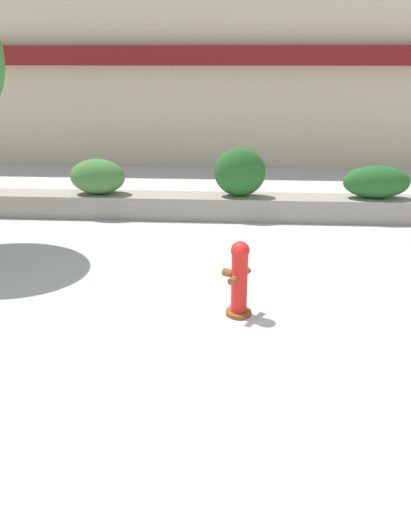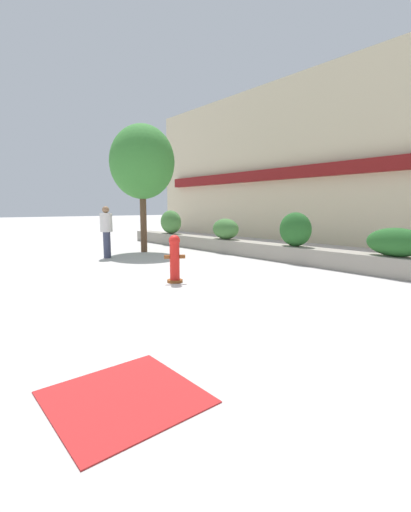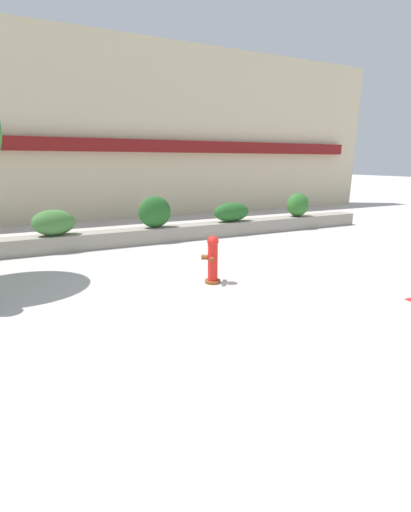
% 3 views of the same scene
% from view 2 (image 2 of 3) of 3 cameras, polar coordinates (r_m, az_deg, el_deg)
% --- Properties ---
extents(ground_plane, '(120.00, 120.00, 0.00)m').
position_cam_2_polar(ground_plane, '(7.37, -16.26, -5.46)').
color(ground_plane, '#BCB7B2').
extents(building_facade, '(30.00, 1.36, 8.00)m').
position_cam_2_polar(building_facade, '(16.38, 26.89, 15.32)').
color(building_facade, beige).
rests_on(building_facade, ground).
extents(planter_wall_low, '(18.00, 0.70, 0.50)m').
position_cam_2_polar(planter_wall_low, '(11.11, 13.26, 0.45)').
color(planter_wall_low, gray).
rests_on(planter_wall_low, ground).
extents(hedge_bush_0, '(1.39, 0.64, 1.05)m').
position_cam_2_polar(hedge_bush_0, '(15.77, -5.82, 5.66)').
color(hedge_bush_0, '#427538').
rests_on(hedge_bush_0, planter_wall_low).
extents(hedge_bush_1, '(1.21, 0.70, 0.77)m').
position_cam_2_polar(hedge_bush_1, '(12.92, 3.36, 4.53)').
color(hedge_bush_1, '#427538').
rests_on(hedge_bush_1, planter_wall_low).
extents(hedge_bush_2, '(1.10, 0.58, 1.04)m').
position_cam_2_polar(hedge_bush_2, '(10.86, 14.73, 4.32)').
color(hedge_bush_2, '#235B23').
rests_on(hedge_bush_2, planter_wall_low).
extents(hedge_bush_3, '(1.41, 0.58, 0.70)m').
position_cam_2_polar(hedge_bush_3, '(9.49, 29.15, 2.02)').
color(hedge_bush_3, '#235B23').
rests_on(hedge_bush_3, planter_wall_low).
extents(fire_hydrant, '(0.48, 0.48, 1.08)m').
position_cam_2_polar(fire_hydrant, '(7.74, -5.16, -0.37)').
color(fire_hydrant, brown).
rests_on(fire_hydrant, ground).
extents(street_tree, '(2.58, 2.32, 4.70)m').
position_cam_2_polar(street_tree, '(13.30, -10.54, 15.07)').
color(street_tree, brown).
rests_on(street_tree, ground).
extents(pedestrian, '(0.49, 0.49, 1.73)m').
position_cam_2_polar(pedestrian, '(11.90, -16.20, 4.41)').
color(pedestrian, '#383D56').
rests_on(pedestrian, ground).
extents(tactile_warning_pad, '(1.23, 1.23, 0.01)m').
position_cam_2_polar(tactile_warning_pad, '(3.38, -13.35, -21.90)').
color(tactile_warning_pad, '#B22323').
rests_on(tactile_warning_pad, ground).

